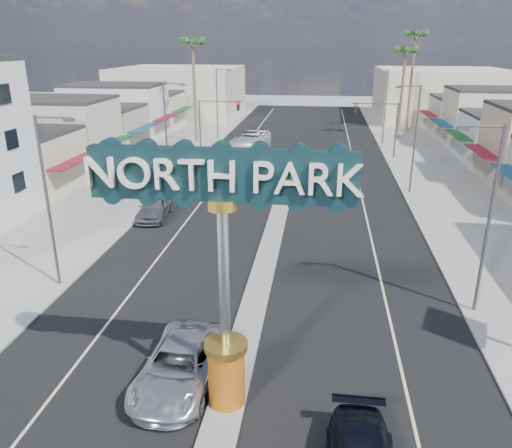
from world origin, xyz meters
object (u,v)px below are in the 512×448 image
(gateway_sign, at_px, (223,254))
(city_bus, at_px, (247,154))
(streetlight_r_near, at_px, (487,212))
(streetlight_r_far, at_px, (384,103))
(car_parked_right, at_px, (348,173))
(palm_right_far, at_px, (415,40))
(car_parked_left, at_px, (155,207))
(streetlight_l_far, at_px, (218,101))
(traffic_signal_left, at_px, (215,116))
(streetlight_l_mid, at_px, (168,129))
(palm_right_mid, at_px, (406,55))
(suv_left, at_px, (179,365))
(traffic_signal_right, at_px, (380,119))
(palm_left_far, at_px, (193,48))
(streetlight_l_near, at_px, (49,195))
(streetlight_r_mid, at_px, (414,134))

(gateway_sign, bearing_deg, city_bus, 97.22)
(streetlight_r_near, height_order, streetlight_r_far, same)
(car_parked_right, bearing_deg, palm_right_far, 70.22)
(car_parked_left, bearing_deg, streetlight_l_far, 88.54)
(traffic_signal_left, xyz_separation_m, car_parked_right, (14.68, -10.27, -3.55))
(traffic_signal_left, relative_size, streetlight_l_mid, 0.67)
(palm_right_mid, bearing_deg, gateway_sign, -103.53)
(streetlight_r_far, bearing_deg, suv_left, -104.23)
(gateway_sign, bearing_deg, streetlight_r_near, 37.55)
(city_bus, bearing_deg, palm_right_far, 56.71)
(palm_right_far, bearing_deg, city_bus, -126.43)
(palm_right_mid, distance_m, car_parked_left, 42.34)
(traffic_signal_right, height_order, suv_left, traffic_signal_right)
(car_parked_right, bearing_deg, city_bus, 166.47)
(gateway_sign, relative_size, palm_right_mid, 0.76)
(gateway_sign, xyz_separation_m, palm_left_far, (-13.00, 48.02, 5.57))
(gateway_sign, bearing_deg, streetlight_l_near, 142.45)
(gateway_sign, distance_m, traffic_signal_right, 43.04)
(streetlight_l_near, relative_size, palm_right_mid, 0.74)
(traffic_signal_right, xyz_separation_m, car_parked_right, (-3.68, -10.27, -3.55))
(streetlight_r_far, distance_m, palm_left_far, 24.38)
(streetlight_l_far, relative_size, palm_left_far, 0.69)
(traffic_signal_right, height_order, streetlight_r_mid, streetlight_r_mid)
(streetlight_r_mid, bearing_deg, palm_right_mid, 84.36)
(streetlight_l_far, relative_size, car_parked_left, 1.85)
(palm_left_far, bearing_deg, streetlight_r_mid, -40.48)
(gateway_sign, height_order, city_bus, gateway_sign)
(streetlight_l_mid, distance_m, city_bus, 9.13)
(streetlight_r_near, height_order, palm_right_far, palm_right_far)
(gateway_sign, height_order, palm_right_mid, palm_right_mid)
(palm_left_far, xyz_separation_m, palm_right_far, (28.00, 12.00, 0.89))
(traffic_signal_left, height_order, palm_right_far, palm_right_far)
(streetlight_r_far, bearing_deg, palm_right_mid, 57.31)
(streetlight_r_mid, xyz_separation_m, streetlight_r_far, (0.00, 22.00, 0.00))
(traffic_signal_right, distance_m, palm_right_mid, 14.10)
(palm_right_far, height_order, city_bus, palm_right_far)
(traffic_signal_right, height_order, palm_left_far, palm_left_far)
(streetlight_l_mid, xyz_separation_m, streetlight_l_far, (0.00, 22.00, 0.00))
(car_parked_right, bearing_deg, streetlight_r_far, 73.69)
(traffic_signal_right, xyz_separation_m, car_parked_left, (-18.18, -22.83, -3.45))
(palm_right_mid, bearing_deg, streetlight_l_near, -116.99)
(traffic_signal_right, bearing_deg, palm_right_far, 72.10)
(gateway_sign, bearing_deg, palm_left_far, 105.15)
(gateway_sign, distance_m, palm_right_mid, 55.76)
(streetlight_l_mid, distance_m, streetlight_r_near, 28.90)
(suv_left, relative_size, city_bus, 0.47)
(streetlight_r_far, bearing_deg, city_bus, -132.38)
(streetlight_l_far, relative_size, suv_left, 1.58)
(streetlight_l_far, height_order, streetlight_r_far, same)
(suv_left, height_order, car_parked_left, car_parked_left)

